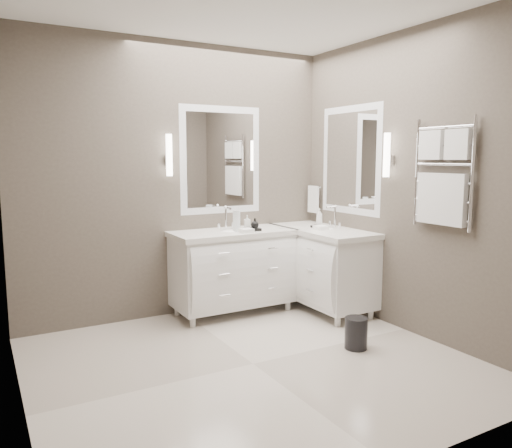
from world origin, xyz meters
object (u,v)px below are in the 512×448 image
vanity_back (233,266)px  vanity_right (322,263)px  waste_bin (356,333)px  towel_ladder (443,180)px

vanity_back → vanity_right: size_ratio=1.00×
vanity_right → waste_bin: (-0.43, -1.04, -0.35)m
vanity_back → waste_bin: size_ratio=4.71×
vanity_right → towel_ladder: 1.60m
vanity_back → waste_bin: vanity_back is taller
vanity_right → towel_ladder: (0.23, -1.30, 0.91)m
vanity_back → towel_ladder: 2.16m
vanity_back → towel_ladder: bearing=-55.9°
towel_ladder → waste_bin: 1.44m
vanity_back → towel_ladder: (1.10, -1.63, 0.91)m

